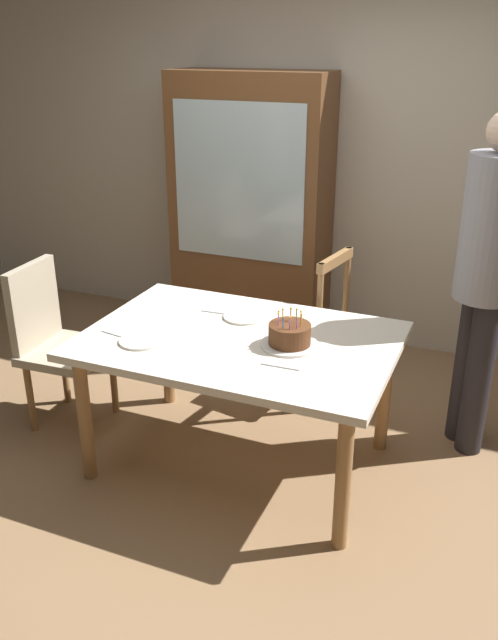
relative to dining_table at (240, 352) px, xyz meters
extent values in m
plane|color=#93704C|center=(0.00, 0.00, -0.65)|extent=(6.40, 6.40, 0.00)
cube|color=beige|center=(0.00, 1.85, 0.65)|extent=(6.40, 0.10, 2.60)
cube|color=silver|center=(0.00, 0.00, 0.06)|extent=(1.53, 1.04, 0.04)
cylinder|color=#9E7042|center=(-0.66, -0.42, -0.30)|extent=(0.07, 0.07, 0.69)
cylinder|color=#9E7042|center=(0.66, -0.42, -0.30)|extent=(0.07, 0.07, 0.69)
cylinder|color=#9E7042|center=(-0.66, 0.42, -0.30)|extent=(0.07, 0.07, 0.69)
cylinder|color=#9E7042|center=(0.66, 0.42, -0.30)|extent=(0.07, 0.07, 0.69)
cylinder|color=silver|center=(0.26, 0.00, 0.09)|extent=(0.28, 0.28, 0.01)
cylinder|color=#563019|center=(0.26, 0.00, 0.15)|extent=(0.20, 0.20, 0.10)
cylinder|color=yellow|center=(0.32, 0.00, 0.22)|extent=(0.01, 0.01, 0.05)
sphere|color=#FFC64C|center=(0.32, 0.00, 0.26)|extent=(0.01, 0.01, 0.01)
cylinder|color=#F2994C|center=(0.30, 0.03, 0.22)|extent=(0.01, 0.01, 0.05)
sphere|color=#FFC64C|center=(0.30, 0.03, 0.26)|extent=(0.01, 0.01, 0.01)
cylinder|color=#66CC72|center=(0.27, 0.05, 0.22)|extent=(0.01, 0.01, 0.05)
sphere|color=#FFC64C|center=(0.27, 0.05, 0.26)|extent=(0.01, 0.01, 0.01)
cylinder|color=#F2994C|center=(0.25, 0.05, 0.22)|extent=(0.01, 0.01, 0.05)
sphere|color=#FFC64C|center=(0.25, 0.05, 0.26)|extent=(0.01, 0.01, 0.01)
cylinder|color=#F2994C|center=(0.21, 0.03, 0.22)|extent=(0.01, 0.01, 0.05)
sphere|color=#FFC64C|center=(0.21, 0.03, 0.26)|extent=(0.01, 0.01, 0.01)
cylinder|color=#4C7FE5|center=(0.20, -0.01, 0.22)|extent=(0.01, 0.01, 0.05)
sphere|color=#FFC64C|center=(0.20, -0.01, 0.26)|extent=(0.01, 0.01, 0.01)
cylinder|color=#D872CC|center=(0.21, -0.03, 0.22)|extent=(0.01, 0.01, 0.05)
sphere|color=#FFC64C|center=(0.21, -0.03, 0.26)|extent=(0.01, 0.01, 0.01)
cylinder|color=#4C7FE5|center=(0.25, -0.06, 0.22)|extent=(0.01, 0.01, 0.05)
sphere|color=#FFC64C|center=(0.25, -0.06, 0.26)|extent=(0.01, 0.01, 0.01)
cylinder|color=#D872CC|center=(0.28, -0.06, 0.22)|extent=(0.01, 0.01, 0.05)
sphere|color=#FFC64C|center=(0.28, -0.06, 0.26)|extent=(0.01, 0.01, 0.01)
cylinder|color=#D872CC|center=(0.31, -0.03, 0.22)|extent=(0.01, 0.01, 0.05)
sphere|color=#FFC64C|center=(0.31, -0.03, 0.26)|extent=(0.01, 0.01, 0.01)
cylinder|color=silver|center=(-0.42, -0.23, 0.09)|extent=(0.22, 0.22, 0.01)
cylinder|color=silver|center=(-0.08, 0.23, 0.09)|extent=(0.22, 0.22, 0.01)
cube|color=silver|center=(-0.58, -0.22, 0.09)|extent=(0.18, 0.05, 0.01)
cube|color=silver|center=(-0.24, 0.24, 0.09)|extent=(0.18, 0.03, 0.01)
cube|color=silver|center=(0.30, -0.23, 0.09)|extent=(0.18, 0.02, 0.01)
cube|color=beige|center=(0.05, 0.84, -0.20)|extent=(0.51, 0.51, 0.05)
cylinder|color=#9E7042|center=(-0.08, 1.04, -0.44)|extent=(0.04, 0.04, 0.42)
cylinder|color=#9E7042|center=(-0.14, 0.70, -0.44)|extent=(0.04, 0.04, 0.42)
cylinder|color=#9E7042|center=(0.25, 0.98, -0.44)|extent=(0.04, 0.04, 0.42)
cylinder|color=#9E7042|center=(0.19, 0.64, -0.44)|extent=(0.04, 0.04, 0.42)
cylinder|color=#9E7042|center=(0.28, 0.98, 0.05)|extent=(0.04, 0.04, 0.50)
cylinder|color=#9E7042|center=(0.22, 0.63, 0.05)|extent=(0.04, 0.04, 0.50)
cube|color=#9E7042|center=(0.25, 0.81, 0.27)|extent=(0.11, 0.40, 0.06)
cube|color=tan|center=(-1.06, 0.00, -0.20)|extent=(0.46, 0.46, 0.05)
cylinder|color=#9E7042|center=(-0.88, -0.16, -0.44)|extent=(0.04, 0.04, 0.42)
cylinder|color=#9E7042|center=(-0.90, 0.18, -0.44)|extent=(0.04, 0.04, 0.42)
cylinder|color=#9E7042|center=(-1.22, -0.18, -0.44)|extent=(0.04, 0.04, 0.42)
cylinder|color=#9E7042|center=(-1.24, 0.16, -0.44)|extent=(0.04, 0.04, 0.42)
cube|color=tan|center=(-1.26, -0.01, 0.05)|extent=(0.07, 0.40, 0.50)
cylinder|color=#262328|center=(1.05, 0.70, -0.21)|extent=(0.14, 0.14, 0.87)
cylinder|color=#262328|center=(1.12, 0.59, -0.21)|extent=(0.14, 0.14, 0.87)
cylinder|color=gray|center=(1.08, 0.65, 0.59)|extent=(0.32, 0.32, 0.73)
cube|color=brown|center=(-0.58, 1.56, 0.30)|extent=(1.10, 0.44, 1.90)
cube|color=silver|center=(-0.58, 1.34, 0.55)|extent=(0.93, 0.01, 1.04)
camera|label=1|loc=(1.19, -2.74, 1.46)|focal=37.35mm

